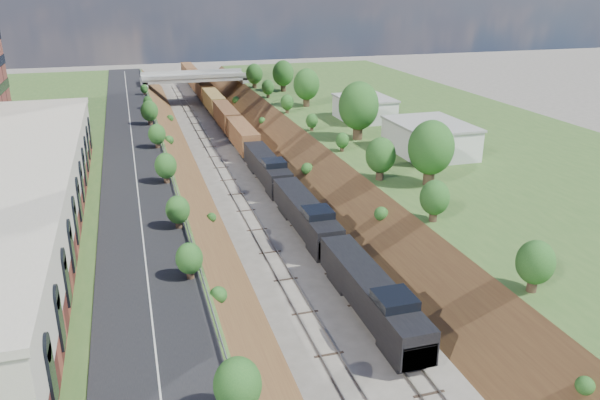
{
  "coord_description": "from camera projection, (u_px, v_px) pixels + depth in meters",
  "views": [
    {
      "loc": [
        -15.66,
        -17.38,
        27.03
      ],
      "look_at": [
        0.46,
        36.75,
        6.0
      ],
      "focal_mm": 35.0,
      "sensor_mm": 36.0,
      "label": 1
    }
  ],
  "objects": [
    {
      "name": "rail_left_track",
      "position": [
        232.0,
        186.0,
        82.4
      ],
      "size": [
        1.58,
        180.0,
        0.18
      ],
      "primitive_type": "cube",
      "color": "gray",
      "rests_on": "ground"
    },
    {
      "name": "tree_left_crest",
      "position": [
        202.0,
        282.0,
        41.58
      ],
      "size": [
        2.45,
        2.45,
        3.55
      ],
      "color": "#473323",
      "rests_on": "platform_left"
    },
    {
      "name": "tree_right_large",
      "position": [
        431.0,
        148.0,
        66.43
      ],
      "size": [
        5.25,
        5.25,
        7.61
      ],
      "color": "#473323",
      "rests_on": "platform_right"
    },
    {
      "name": "white_building_far",
      "position": [
        364.0,
        109.0,
        99.48
      ],
      "size": [
        8.0,
        10.0,
        3.6
      ],
      "primitive_type": "cube",
      "color": "silver",
      "rests_on": "platform_right"
    },
    {
      "name": "freight_train",
      "position": [
        227.0,
        118.0,
        112.57
      ],
      "size": [
        2.99,
        152.7,
        4.55
      ],
      "color": "black",
      "rests_on": "ground"
    },
    {
      "name": "overpass",
      "position": [
        195.0,
        83.0,
        137.09
      ],
      "size": [
        24.5,
        8.3,
        7.4
      ],
      "color": "gray",
      "rests_on": "ground"
    },
    {
      "name": "road",
      "position": [
        134.0,
        160.0,
        77.21
      ],
      "size": [
        8.0,
        180.0,
        0.1
      ],
      "primitive_type": "cube",
      "color": "black",
      "rests_on": "platform_left"
    },
    {
      "name": "platform_right",
      "position": [
        457.0,
        150.0,
        91.08
      ],
      "size": [
        44.0,
        180.0,
        5.0
      ],
      "primitive_type": "cube",
      "color": "#385D26",
      "rests_on": "ground"
    },
    {
      "name": "white_building_near",
      "position": [
        430.0,
        139.0,
        79.78
      ],
      "size": [
        9.0,
        12.0,
        4.0
      ],
      "primitive_type": "cube",
      "color": "silver",
      "rests_on": "platform_right"
    },
    {
      "name": "rail_right_track",
      "position": [
        268.0,
        183.0,
        83.79
      ],
      "size": [
        1.58,
        180.0,
        0.18
      ],
      "primitive_type": "cube",
      "color": "gray",
      "rests_on": "ground"
    },
    {
      "name": "embankment_left",
      "position": [
        172.0,
        193.0,
        80.18
      ],
      "size": [
        10.0,
        180.0,
        10.0
      ],
      "primitive_type": "cube",
      "rotation": [
        0.0,
        0.79,
        0.0
      ],
      "color": "brown",
      "rests_on": "ground"
    },
    {
      "name": "guardrail",
      "position": [
        166.0,
        154.0,
        77.96
      ],
      "size": [
        0.1,
        171.0,
        0.7
      ],
      "color": "#99999E",
      "rests_on": "platform_left"
    },
    {
      "name": "embankment_right",
      "position": [
        323.0,
        178.0,
        86.07
      ],
      "size": [
        10.0,
        180.0,
        10.0
      ],
      "primitive_type": "cube",
      "rotation": [
        0.0,
        0.79,
        0.0
      ],
      "color": "brown",
      "rests_on": "ground"
    }
  ]
}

